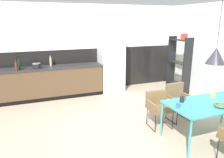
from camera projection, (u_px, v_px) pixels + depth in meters
ground_plane at (144, 138)px, 4.25m from camera, size 9.05×9.05×0.00m
back_wall_splashback_dark at (94, 69)px, 7.16m from camera, size 6.11×0.12×1.35m
back_wall_panel_upper at (93, 27)px, 6.81m from camera, size 6.11×0.12×1.35m
kitchen_counter at (51, 82)px, 6.40m from camera, size 3.02×0.63×0.92m
refrigerator_column at (111, 61)px, 6.93m from camera, size 0.74×0.60×1.91m
dining_table at (211, 105)px, 4.08m from camera, size 1.66×0.89×0.73m
armchair_by_stool at (177, 97)px, 4.97m from camera, size 0.51×0.49×0.82m
armchair_facing_counter at (159, 104)px, 4.64m from camera, size 0.52×0.50×0.75m
fruit_bowl at (221, 105)px, 3.84m from camera, size 0.24×0.24×0.06m
mug_glass_clear at (178, 105)px, 3.82m from camera, size 0.12×0.07×0.09m
mug_tall_blue at (182, 99)px, 4.09m from camera, size 0.13×0.08×0.11m
mug_white_ceramic at (213, 95)px, 4.34m from camera, size 0.13×0.09×0.08m
cooking_pot at (36, 66)px, 6.02m from camera, size 0.22×0.22×0.17m
bottle_oil_tall at (19, 65)px, 5.91m from camera, size 0.07×0.07×0.32m
bottle_wine_green at (16, 66)px, 5.75m from camera, size 0.06×0.06×0.29m
bottle_vinegar_dark at (51, 61)px, 6.40m from camera, size 0.06×0.06×0.30m
open_shelf_unit at (179, 62)px, 6.80m from camera, size 0.30×0.81×1.83m
pendant_lamp_over_table_near at (216, 56)px, 3.87m from camera, size 0.34×0.34×1.19m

